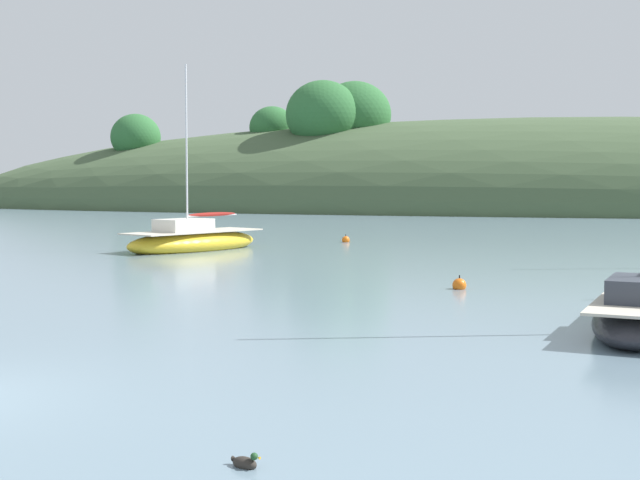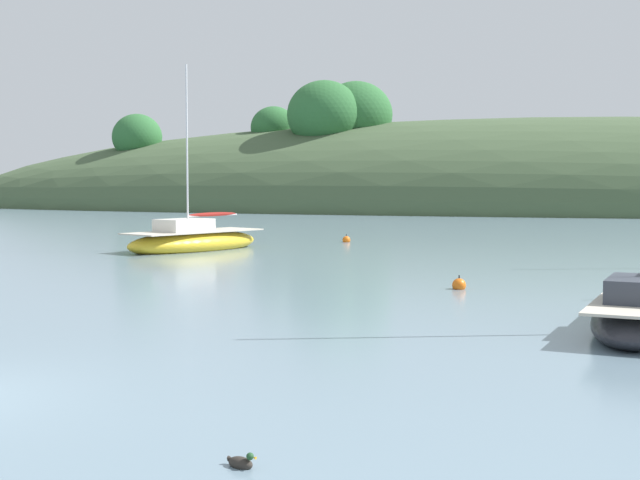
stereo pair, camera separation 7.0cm
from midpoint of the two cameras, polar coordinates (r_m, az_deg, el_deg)
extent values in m
ellipsoid|color=#425638|center=(101.83, 12.12, 1.89)|extent=(150.00, 36.00, 21.18)
ellipsoid|color=#2D6633|center=(99.40, 0.16, 8.28)|extent=(8.54, 7.77, 7.77)
ellipsoid|color=#2D6633|center=(105.02, -3.20, 7.43)|extent=(5.57, 5.06, 5.06)
ellipsoid|color=#2D6633|center=(101.30, 2.27, 8.25)|extent=(8.56, 7.78, 7.78)
ellipsoid|color=#2D6633|center=(110.81, -12.08, 6.66)|extent=(6.32, 5.75, 5.75)
ellipsoid|color=gold|center=(43.04, -8.38, -0.20)|extent=(5.51, 8.36, 1.27)
cube|color=beige|center=(43.00, -8.39, 0.56)|extent=(5.07, 7.69, 0.06)
cube|color=silver|center=(42.57, -9.03, 0.95)|extent=(2.59, 3.01, 0.64)
cylinder|color=silver|center=(42.70, -8.84, 5.98)|extent=(0.09, 0.09, 8.11)
cylinder|color=silver|center=(43.82, -7.16, 1.63)|extent=(1.33, 3.11, 0.07)
ellipsoid|color=maroon|center=(43.82, -7.16, 1.70)|extent=(1.40, 3.03, 0.20)
sphere|color=orange|center=(48.23, 1.67, 0.00)|extent=(0.44, 0.44, 0.44)
cylinder|color=black|center=(48.21, 1.67, 0.32)|extent=(0.04, 0.04, 0.10)
sphere|color=orange|center=(27.55, 9.11, -2.96)|extent=(0.44, 0.44, 0.44)
cylinder|color=black|center=(27.52, 9.11, -2.40)|extent=(0.04, 0.04, 0.10)
ellipsoid|color=#2D2823|center=(10.60, -5.19, -14.47)|extent=(0.38, 0.27, 0.16)
sphere|color=#1E4723|center=(10.48, -4.56, -14.04)|extent=(0.09, 0.09, 0.09)
cone|color=gold|center=(10.44, -4.28, -14.14)|extent=(0.05, 0.05, 0.04)
cone|color=#2D2823|center=(10.68, -5.84, -14.14)|extent=(0.09, 0.09, 0.08)
camera|label=1|loc=(0.04, -90.06, 0.00)|focal=48.51mm
camera|label=2|loc=(0.04, 89.94, 0.00)|focal=48.51mm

